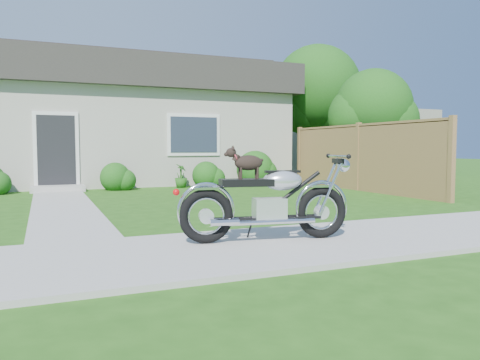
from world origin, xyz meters
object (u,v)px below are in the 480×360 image
Objects in this scene: tree_near at (378,111)px; tree_far at (321,93)px; potted_plant_right at (181,176)px; house at (99,120)px; fence at (358,157)px; motorcycle_with_dog at (269,200)px.

tree_far is (0.23, 3.64, 0.95)m from tree_near.
tree_near is at bearing -17.21° from potted_plant_right.
fence is at bearing -44.74° from house.
tree_far is 7.19× the size of potted_plant_right.
fence is 2.26m from tree_near.
house is 8.24m from tree_far.
motorcycle_with_dog is (-1.22, -8.38, 0.19)m from potted_plant_right.
fence is 5.20m from potted_plant_right.
motorcycle_with_dog is (-7.04, -6.58, -1.78)m from tree_near.
motorcycle_with_dog is (0.73, -11.82, -1.61)m from house.
fence is at bearing -32.78° from potted_plant_right.
tree_near is 0.71× the size of tree_far.
tree_far is at bearing 69.82° from fence.
potted_plant_right is (-5.82, 1.80, -1.97)m from tree_near.
potted_plant_right is at bearing -163.12° from tree_far.
house reaches higher than potted_plant_right.
tree_near is 5.12× the size of potted_plant_right.
potted_plant_right is at bearing 162.79° from tree_near.
house is at bearing 145.98° from tree_near.
fence reaches higher than potted_plant_right.
tree_near reaches higher than potted_plant_right.
house is 11.96m from motorcycle_with_dog.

